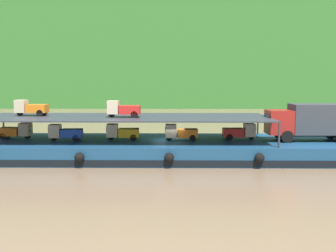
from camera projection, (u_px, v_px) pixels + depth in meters
ground_plane at (170, 157)px, 33.63m from camera, size 400.00×400.00×0.00m
hillside_far_bank at (172, 30)px, 102.28m from camera, size 113.67×31.19×34.85m
cargo_barge at (170, 149)px, 33.51m from camera, size 33.55×9.04×1.50m
covered_lorry at (310, 121)px, 32.80m from camera, size 7.90×2.44×3.10m
cargo_rack at (125, 117)px, 33.28m from camera, size 24.35×7.64×2.00m
mini_truck_lower_stern at (16, 131)px, 34.11m from camera, size 2.76×1.23×1.38m
mini_truck_lower_aft at (65, 133)px, 32.98m from camera, size 2.79×1.28×1.38m
mini_truck_lower_mid at (122, 132)px, 33.36m from camera, size 2.78×1.27×1.38m
mini_truck_lower_fore at (181, 132)px, 33.07m from camera, size 2.77×1.25×1.38m
mini_truck_lower_bow at (240, 132)px, 33.54m from camera, size 2.78×1.27×1.38m
mini_truck_upper_stern at (31, 108)px, 34.02m from camera, size 2.77×1.25×1.38m
mini_truck_upper_mid at (123, 109)px, 32.61m from camera, size 2.75×1.21×1.38m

